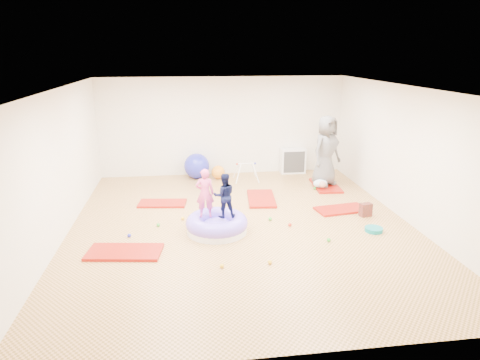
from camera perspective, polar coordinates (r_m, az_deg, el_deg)
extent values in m
cube|color=tan|center=(8.93, 0.26, -6.09)|extent=(7.00, 8.00, 0.01)
cube|color=white|center=(8.26, 0.29, 12.11)|extent=(7.00, 8.00, 0.01)
cube|color=white|center=(12.38, -2.32, 7.15)|extent=(7.00, 0.01, 2.80)
cube|color=white|center=(4.78, 7.02, -9.10)|extent=(7.00, 0.01, 2.80)
cube|color=white|center=(8.73, -23.12, 1.68)|extent=(0.01, 8.00, 2.80)
cube|color=white|center=(9.61, 21.45, 3.15)|extent=(0.01, 8.00, 2.80)
cube|color=#A50501|center=(8.03, -15.15, -9.26)|extent=(1.39, 0.84, 0.05)
cube|color=#A50501|center=(10.29, -10.31, -3.08)|extent=(1.16, 0.68, 0.05)
cube|color=#A50501|center=(10.45, 2.85, -2.48)|extent=(0.76, 1.33, 0.05)
cube|color=#A50501|center=(10.01, 13.33, -3.83)|extent=(1.22, 0.74, 0.05)
cube|color=#A50501|center=(11.66, 11.34, -0.73)|extent=(0.73, 1.31, 0.05)
cylinder|color=white|center=(8.63, -3.10, -6.49)|extent=(1.20, 1.20, 0.14)
torus|color=#765BF3|center=(8.58, -3.11, -5.72)|extent=(1.24, 1.24, 0.33)
ellipsoid|color=#765BF3|center=(8.61, -3.10, -6.20)|extent=(0.66, 0.66, 0.30)
imported|color=#E2498A|center=(8.40, -4.71, -1.44)|extent=(0.37, 0.25, 0.99)
imported|color=black|center=(8.39, -2.13, -1.76)|extent=(0.45, 0.36, 0.90)
imported|color=#59595A|center=(11.43, 11.42, 3.85)|extent=(1.08, 0.97, 1.85)
ellipsoid|color=silver|center=(11.36, 10.65, -0.46)|extent=(0.38, 0.24, 0.22)
sphere|color=tan|center=(11.19, 10.93, -0.59)|extent=(0.18, 0.18, 0.18)
sphere|color=green|center=(11.35, 9.93, -1.09)|extent=(0.07, 0.07, 0.07)
sphere|color=green|center=(8.37, 11.75, -7.83)|extent=(0.07, 0.07, 0.07)
sphere|color=green|center=(9.03, -10.84, -5.90)|extent=(0.07, 0.07, 0.07)
sphere|color=yellow|center=(9.29, -7.64, -5.08)|extent=(0.07, 0.07, 0.07)
sphere|color=yellow|center=(7.29, -2.44, -11.37)|extent=(0.07, 0.07, 0.07)
sphere|color=red|center=(8.94, 6.67, -5.94)|extent=(0.07, 0.07, 0.07)
sphere|color=yellow|center=(7.42, 4.02, -10.87)|extent=(0.07, 0.07, 0.07)
sphere|color=#252ABF|center=(8.66, -14.56, -7.18)|extent=(0.07, 0.07, 0.07)
sphere|color=green|center=(9.20, 4.04, -5.18)|extent=(0.07, 0.07, 0.07)
sphere|color=yellow|center=(9.65, -3.50, -4.09)|extent=(0.07, 0.07, 0.07)
sphere|color=#252ABF|center=(12.16, -5.79, 1.87)|extent=(0.71, 0.71, 0.71)
sphere|color=orange|center=(12.11, -2.94, 1.05)|extent=(0.38, 0.38, 0.38)
cylinder|color=white|center=(11.60, -0.21, 0.80)|extent=(0.19, 0.20, 0.52)
cylinder|color=white|center=(12.02, -0.49, 1.37)|extent=(0.19, 0.20, 0.52)
cylinder|color=white|center=(11.67, 2.13, 0.88)|extent=(0.19, 0.20, 0.52)
cylinder|color=white|center=(12.09, 1.77, 1.45)|extent=(0.19, 0.20, 0.52)
cylinder|color=white|center=(11.78, 0.80, 2.18)|extent=(0.50, 0.03, 0.03)
sphere|color=red|center=(11.75, -0.40, 2.14)|extent=(0.06, 0.06, 0.06)
sphere|color=#252ABF|center=(11.82, 2.00, 2.22)|extent=(0.06, 0.06, 0.06)
cube|color=white|center=(12.76, 7.04, 2.57)|extent=(0.73, 0.35, 0.73)
cube|color=#3C3C3C|center=(12.59, 7.24, 2.38)|extent=(0.63, 0.02, 0.63)
cube|color=white|center=(12.71, 7.10, 2.51)|extent=(0.02, 0.25, 0.64)
cube|color=white|center=(12.71, 7.10, 2.51)|extent=(0.64, 0.25, 0.02)
cylinder|color=#08787E|center=(9.05, 17.40, -6.31)|extent=(0.36, 0.36, 0.08)
cube|color=maroon|center=(9.78, 16.41, -3.83)|extent=(0.28, 0.20, 0.29)
cylinder|color=yellow|center=(7.97, -11.11, -9.28)|extent=(0.20, 0.20, 0.03)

